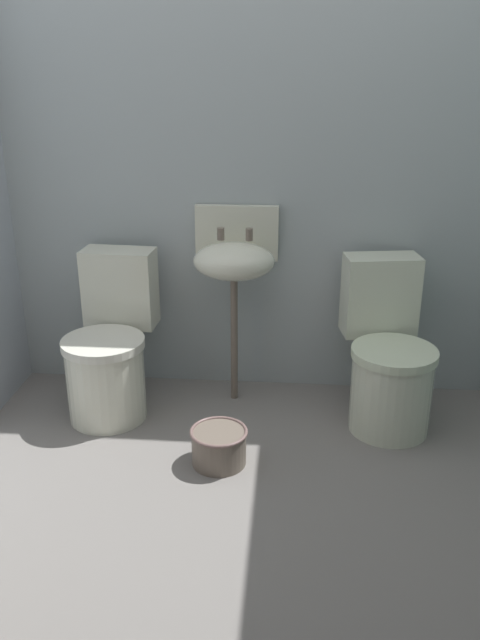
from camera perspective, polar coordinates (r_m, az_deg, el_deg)
name	(u,v)px	position (r m, az deg, el deg)	size (l,w,h in m)	color
ground_plane	(234,517)	(2.73, -0.51, -16.80)	(2.93, 2.63, 0.08)	gray
wall_back	(255,154)	(3.33, 1.32, 14.24)	(2.93, 0.10, 2.46)	#A0ABAE
toilet_left	(110,351)	(3.31, -11.23, -2.63)	(0.43, 0.61, 0.78)	silver
toilet_right	(388,360)	(3.22, 12.73, -3.44)	(0.47, 0.64, 0.78)	silver
sink	(234,259)	(3.23, -0.49, 5.36)	(0.42, 0.35, 0.99)	#6E6155
bucket	(219,446)	(2.93, -1.85, -10.87)	(0.26, 0.26, 0.17)	#6E6155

